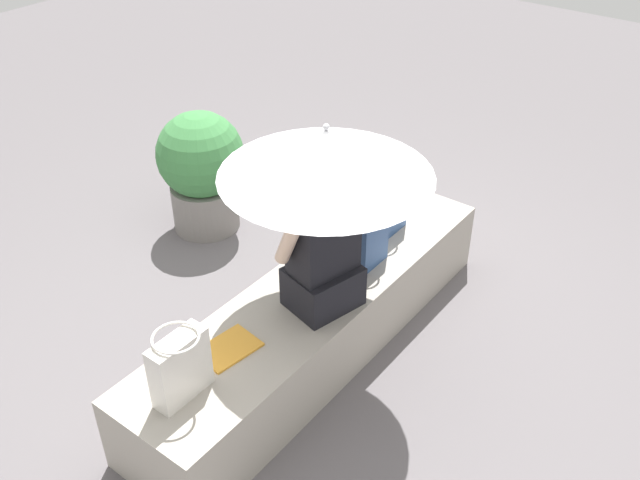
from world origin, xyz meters
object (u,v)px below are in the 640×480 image
Objects in this scene: magazine at (228,348)px; tote_bag_canvas at (180,366)px; planter_near at (202,168)px; handbag_black at (369,239)px; shoulder_bag_spare at (385,206)px; person_seated at (323,241)px; parasol at (326,153)px.

tote_bag_canvas is at bearing -165.10° from magazine.
tote_bag_canvas is at bearing -137.08° from planter_near.
handbag_black is 1.48m from planter_near.
shoulder_bag_spare is (1.62, 0.01, 0.00)m from tote_bag_canvas.
magazine is 0.33× the size of planter_near.
parasol reaches higher than person_seated.
tote_bag_canvas is 0.96× the size of shoulder_bag_spare.
handbag_black is at bearing -96.84° from planter_near.
parasol is 2.97× the size of tote_bag_canvas.
person_seated is at bearing -170.81° from shoulder_bag_spare.
handbag_black is 1.30m from tote_bag_canvas.
parasol is 1.02m from shoulder_bag_spare.
tote_bag_canvas is at bearing 172.84° from person_seated.
planter_near reaches higher than magazine.
planter_near reaches higher than handbag_black.
tote_bag_canvas is at bearing -179.56° from shoulder_bag_spare.
person_seated is at bearing -112.22° from planter_near.
tote_bag_canvas is (-0.87, 0.11, -0.22)m from person_seated.
handbag_black is 0.91× the size of shoulder_bag_spare.
tote_bag_canvas is (-1.30, 0.09, 0.01)m from handbag_black.
person_seated is at bearing -7.61° from magazine.
parasol is at bearing -8.14° from magazine.
handbag_black is at bearing 2.13° from person_seated.
shoulder_bag_spare is 0.41× the size of planter_near.
shoulder_bag_spare is at bearing 6.55° from magazine.
shoulder_bag_spare is (0.75, 0.12, -0.22)m from person_seated.
planter_near reaches higher than shoulder_bag_spare.
shoulder_bag_spare reaches higher than handbag_black.
parasol is 1.12m from tote_bag_canvas.
handbag_black is 0.38× the size of planter_near.
planter_near is at bearing 67.78° from person_seated.
person_seated is at bearing 138.02° from parasol.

